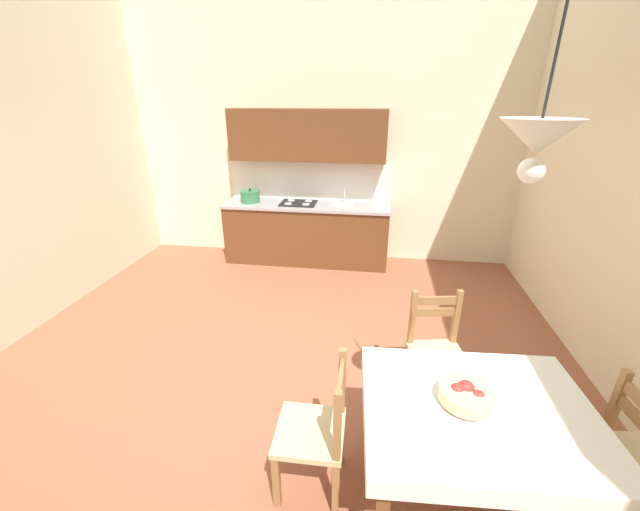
{
  "coord_description": "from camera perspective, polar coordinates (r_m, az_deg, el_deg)",
  "views": [
    {
      "loc": [
        0.8,
        -2.73,
        2.34
      ],
      "look_at": [
        0.38,
        0.11,
        1.14
      ],
      "focal_mm": 21.28,
      "sensor_mm": 36.0,
      "label": 1
    }
  ],
  "objects": [
    {
      "name": "dining_chair_kitchen_side",
      "position": [
        3.28,
        17.11,
        -13.81
      ],
      "size": [
        0.49,
        0.49,
        0.93
      ],
      "color": "#D1BC89",
      "rests_on": "ground_plane"
    },
    {
      "name": "dining_chair_tv_side",
      "position": [
        2.57,
        -0.5,
        -24.9
      ],
      "size": [
        0.43,
        0.43,
        0.93
      ],
      "color": "#D1BC89",
      "rests_on": "ground_plane"
    },
    {
      "name": "fruit_bowl",
      "position": [
        2.39,
        21.13,
        -18.91
      ],
      "size": [
        0.3,
        0.3,
        0.12
      ],
      "color": "beige",
      "rests_on": "dining_table"
    },
    {
      "name": "dining_table",
      "position": [
        2.52,
        22.34,
        -22.36
      ],
      "size": [
        1.34,
        1.07,
        0.75
      ],
      "color": "brown",
      "rests_on": "ground_plane"
    },
    {
      "name": "kitchen_cabinetry",
      "position": [
        5.65,
        -2.02,
        7.45
      ],
      "size": [
        2.44,
        0.63,
        2.2
      ],
      "color": "brown",
      "rests_on": "ground_plane"
    },
    {
      "name": "wall_back",
      "position": [
        5.75,
        0.49,
        20.32
      ],
      "size": [
        6.2,
        0.12,
        4.2
      ],
      "primitive_type": "cube",
      "color": "beige",
      "rests_on": "ground_plane"
    },
    {
      "name": "pendant_lamp",
      "position": [
        1.86,
        29.96,
        14.95
      ],
      "size": [
        0.32,
        0.32,
        0.8
      ],
      "color": "black"
    },
    {
      "name": "ground_plane",
      "position": [
        3.71,
        -6.32,
        -17.55
      ],
      "size": [
        6.2,
        6.41,
        0.1
      ],
      "primitive_type": "cube",
      "color": "#99563D"
    }
  ]
}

